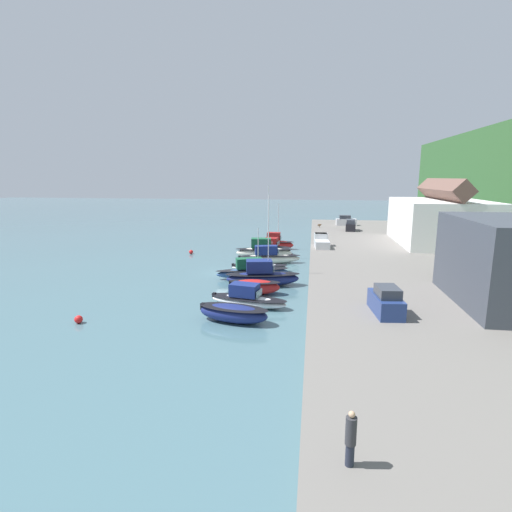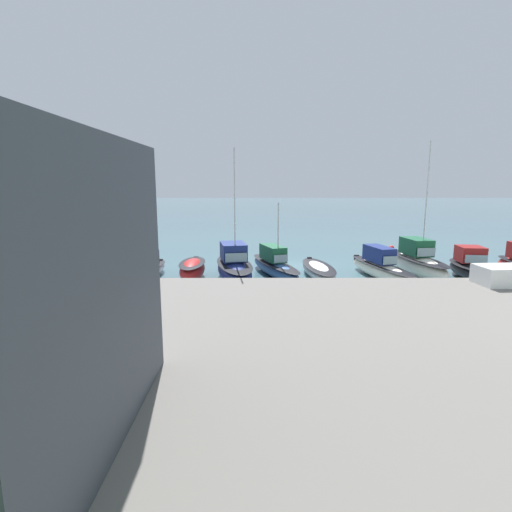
{
  "view_description": "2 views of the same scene",
  "coord_description": "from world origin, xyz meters",
  "px_view_note": "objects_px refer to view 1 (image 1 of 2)",
  "views": [
    {
      "loc": [
        46.46,
        10.46,
        11.58
      ],
      "look_at": [
        -0.13,
        3.77,
        2.21
      ],
      "focal_mm": 28.0,
      "sensor_mm": 36.0,
      "label": 1
    },
    {
      "loc": [
        3.52,
        34.69,
        7.32
      ],
      "look_at": [
        3.42,
        4.93,
        1.83
      ],
      "focal_mm": 28.0,
      "sensor_mm": 36.0,
      "label": 2
    }
  ],
  "objects_px": {
    "moored_boat_9": "(233,313)",
    "parked_car_2": "(351,226)",
    "moored_boat_4": "(259,267)",
    "parked_car_1": "(346,221)",
    "parked_car_0": "(386,302)",
    "mooring_buoy_1": "(79,319)",
    "mooring_buoy_0": "(191,252)",
    "moored_boat_5": "(252,271)",
    "moored_boat_8": "(247,298)",
    "pickup_truck_0": "(321,241)",
    "moored_boat_2": "(263,251)",
    "dog_on_quay": "(319,225)",
    "moored_boat_6": "(262,276)",
    "moored_boat_3": "(268,257)",
    "moored_boat_7": "(254,286)",
    "moored_boat_0": "(275,243)",
    "person_on_quay": "(351,438)",
    "moored_boat_1": "(272,248)"
  },
  "relations": [
    {
      "from": "moored_boat_3",
      "to": "mooring_buoy_0",
      "type": "distance_m",
      "value": 13.46
    },
    {
      "from": "dog_on_quay",
      "to": "mooring_buoy_1",
      "type": "relative_size",
      "value": 1.34
    },
    {
      "from": "pickup_truck_0",
      "to": "moored_boat_2",
      "type": "bearing_deg",
      "value": -163.99
    },
    {
      "from": "dog_on_quay",
      "to": "mooring_buoy_1",
      "type": "distance_m",
      "value": 57.85
    },
    {
      "from": "moored_boat_6",
      "to": "parked_car_0",
      "type": "distance_m",
      "value": 15.84
    },
    {
      "from": "dog_on_quay",
      "to": "moored_boat_7",
      "type": "bearing_deg",
      "value": -31.38
    },
    {
      "from": "moored_boat_1",
      "to": "moored_boat_5",
      "type": "relative_size",
      "value": 0.67
    },
    {
      "from": "moored_boat_0",
      "to": "person_on_quay",
      "type": "relative_size",
      "value": 3.45
    },
    {
      "from": "moored_boat_4",
      "to": "moored_boat_8",
      "type": "relative_size",
      "value": 0.95
    },
    {
      "from": "moored_boat_9",
      "to": "moored_boat_2",
      "type": "bearing_deg",
      "value": -166.7
    },
    {
      "from": "moored_boat_5",
      "to": "parked_car_0",
      "type": "xyz_separation_m",
      "value": [
        14.57,
        12.47,
        1.45
      ]
    },
    {
      "from": "moored_boat_8",
      "to": "parked_car_1",
      "type": "relative_size",
      "value": 1.76
    },
    {
      "from": "moored_boat_0",
      "to": "moored_boat_7",
      "type": "height_order",
      "value": "moored_boat_0"
    },
    {
      "from": "moored_boat_6",
      "to": "moored_boat_8",
      "type": "height_order",
      "value": "moored_boat_6"
    },
    {
      "from": "moored_boat_1",
      "to": "parked_car_1",
      "type": "height_order",
      "value": "parked_car_1"
    },
    {
      "from": "moored_boat_2",
      "to": "moored_boat_4",
      "type": "relative_size",
      "value": 1.44
    },
    {
      "from": "moored_boat_8",
      "to": "moored_boat_5",
      "type": "bearing_deg",
      "value": -162.25
    },
    {
      "from": "moored_boat_3",
      "to": "mooring_buoy_1",
      "type": "distance_m",
      "value": 27.63
    },
    {
      "from": "parked_car_2",
      "to": "mooring_buoy_1",
      "type": "distance_m",
      "value": 56.21
    },
    {
      "from": "moored_boat_7",
      "to": "parked_car_1",
      "type": "distance_m",
      "value": 49.9
    },
    {
      "from": "pickup_truck_0",
      "to": "moored_boat_8",
      "type": "bearing_deg",
      "value": -109.93
    },
    {
      "from": "parked_car_1",
      "to": "moored_boat_4",
      "type": "bearing_deg",
      "value": -23.16
    },
    {
      "from": "mooring_buoy_1",
      "to": "moored_boat_7",
      "type": "bearing_deg",
      "value": 128.19
    },
    {
      "from": "moored_boat_4",
      "to": "parked_car_1",
      "type": "relative_size",
      "value": 1.67
    },
    {
      "from": "moored_boat_9",
      "to": "dog_on_quay",
      "type": "bearing_deg",
      "value": -176.56
    },
    {
      "from": "moored_boat_3",
      "to": "person_on_quay",
      "type": "xyz_separation_m",
      "value": [
        39.71,
        7.38,
        1.61
      ]
    },
    {
      "from": "moored_boat_7",
      "to": "moored_boat_0",
      "type": "bearing_deg",
      "value": 179.49
    },
    {
      "from": "moored_boat_9",
      "to": "moored_boat_4",
      "type": "bearing_deg",
      "value": -167.38
    },
    {
      "from": "moored_boat_2",
      "to": "moored_boat_8",
      "type": "relative_size",
      "value": 1.37
    },
    {
      "from": "moored_boat_5",
      "to": "dog_on_quay",
      "type": "xyz_separation_m",
      "value": [
        -37.92,
        8.18,
        0.99
      ]
    },
    {
      "from": "moored_boat_9",
      "to": "parked_car_2",
      "type": "bearing_deg",
      "value": 176.04
    },
    {
      "from": "dog_on_quay",
      "to": "mooring_buoy_1",
      "type": "bearing_deg",
      "value": -42.43
    },
    {
      "from": "moored_boat_1",
      "to": "moored_boat_5",
      "type": "xyz_separation_m",
      "value": [
        15.19,
        -0.82,
        -0.02
      ]
    },
    {
      "from": "parked_car_0",
      "to": "mooring_buoy_1",
      "type": "distance_m",
      "value": 24.23
    },
    {
      "from": "moored_boat_4",
      "to": "mooring_buoy_0",
      "type": "xyz_separation_m",
      "value": [
        -9.77,
        -11.81,
        -0.21
      ]
    },
    {
      "from": "moored_boat_5",
      "to": "moored_boat_8",
      "type": "bearing_deg",
      "value": -12.89
    },
    {
      "from": "parked_car_2",
      "to": "person_on_quay",
      "type": "xyz_separation_m",
      "value": [
        65.12,
        -5.65,
        0.18
      ]
    },
    {
      "from": "mooring_buoy_0",
      "to": "moored_boat_4",
      "type": "bearing_deg",
      "value": 50.4
    },
    {
      "from": "moored_boat_7",
      "to": "moored_boat_5",
      "type": "bearing_deg",
      "value": -170.6
    },
    {
      "from": "moored_boat_7",
      "to": "dog_on_quay",
      "type": "bearing_deg",
      "value": 169.72
    },
    {
      "from": "moored_boat_3",
      "to": "dog_on_quay",
      "type": "bearing_deg",
      "value": 153.31
    },
    {
      "from": "parked_car_2",
      "to": "moored_boat_9",
      "type": "bearing_deg",
      "value": -100.31
    },
    {
      "from": "moored_boat_0",
      "to": "moored_boat_3",
      "type": "height_order",
      "value": "moored_boat_0"
    },
    {
      "from": "parked_car_0",
      "to": "mooring_buoy_1",
      "type": "bearing_deg",
      "value": 178.5
    },
    {
      "from": "moored_boat_4",
      "to": "pickup_truck_0",
      "type": "distance_m",
      "value": 13.57
    },
    {
      "from": "pickup_truck_0",
      "to": "mooring_buoy_0",
      "type": "height_order",
      "value": "pickup_truck_0"
    },
    {
      "from": "person_on_quay",
      "to": "moored_boat_0",
      "type": "bearing_deg",
      "value": -171.56
    },
    {
      "from": "moored_boat_2",
      "to": "parked_car_2",
      "type": "height_order",
      "value": "moored_boat_2"
    },
    {
      "from": "moored_boat_2",
      "to": "person_on_quay",
      "type": "xyz_separation_m",
      "value": [
        42.97,
        8.47,
        1.39
      ]
    },
    {
      "from": "moored_boat_5",
      "to": "dog_on_quay",
      "type": "height_order",
      "value": "moored_boat_5"
    }
  ]
}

